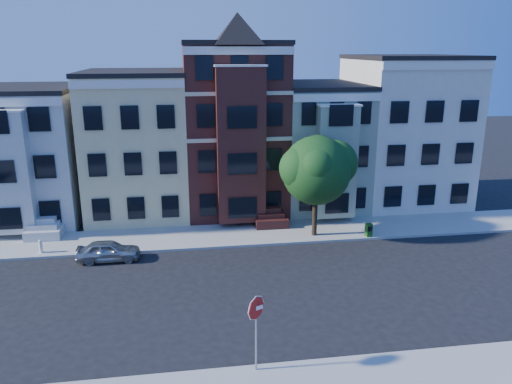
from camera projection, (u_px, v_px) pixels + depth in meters
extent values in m
plane|color=black|center=(265.00, 292.00, 25.04)|extent=(120.00, 120.00, 0.00)
cube|color=#9E9B93|center=(245.00, 234.00, 32.62)|extent=(60.00, 4.00, 0.15)
cube|color=beige|center=(23.00, 155.00, 35.42)|extent=(8.00, 9.00, 9.00)
cube|color=beige|center=(138.00, 145.00, 36.42)|extent=(7.00, 9.00, 10.00)
cube|color=#421915|center=(233.00, 129.00, 37.14)|extent=(7.00, 9.00, 12.00)
cube|color=gray|center=(317.00, 146.00, 38.48)|extent=(6.00, 9.00, 9.00)
cube|color=silver|center=(404.00, 131.00, 39.20)|extent=(8.00, 9.00, 11.00)
imported|color=#A8ACB1|center=(108.00, 251.00, 28.63)|extent=(3.58, 1.44, 1.22)
cube|color=#1D5919|center=(369.00, 230.00, 31.98)|extent=(0.45, 0.41, 0.87)
cylinder|color=silver|center=(41.00, 247.00, 29.45)|extent=(0.26, 0.26, 0.64)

